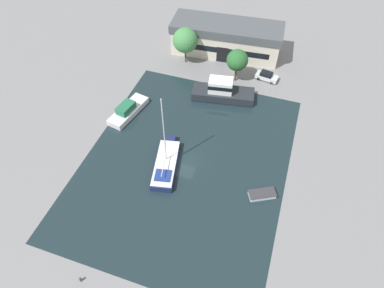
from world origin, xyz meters
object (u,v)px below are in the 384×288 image
(quay_tree_near_building, at_px, (237,60))
(parked_car, at_px, (267,76))
(motor_cruiser, at_px, (222,91))
(small_dinghy, at_px, (262,194))
(warehouse_building, at_px, (226,38))
(quay_tree_by_water, at_px, (185,40))
(sailboat_moored, at_px, (166,164))
(cabin_boat, at_px, (128,110))

(quay_tree_near_building, relative_size, parked_car, 1.47)
(motor_cruiser, distance_m, small_dinghy, 21.31)
(motor_cruiser, bearing_deg, small_dinghy, -158.93)
(motor_cruiser, height_order, small_dinghy, motor_cruiser)
(warehouse_building, distance_m, motor_cruiser, 14.48)
(quay_tree_by_water, height_order, small_dinghy, quay_tree_by_water)
(quay_tree_by_water, bearing_deg, sailboat_moored, -76.93)
(quay_tree_by_water, xyz_separation_m, parked_car, (16.39, -0.50, -4.06))
(parked_car, relative_size, small_dinghy, 1.06)
(quay_tree_by_water, bearing_deg, motor_cruiser, -39.82)
(small_dinghy, bearing_deg, sailboat_moored, -120.14)
(parked_car, height_order, small_dinghy, parked_car)
(warehouse_building, distance_m, quay_tree_near_building, 9.49)
(parked_car, distance_m, sailboat_moored, 27.43)
(motor_cruiser, height_order, cabin_boat, motor_cruiser)
(quay_tree_near_building, height_order, sailboat_moored, sailboat_moored)
(quay_tree_near_building, relative_size, sailboat_moored, 0.50)
(parked_car, bearing_deg, quay_tree_near_building, -60.78)
(quay_tree_by_water, relative_size, parked_car, 1.66)
(motor_cruiser, relative_size, small_dinghy, 2.78)
(motor_cruiser, xyz_separation_m, small_dinghy, (10.83, -18.32, -1.02))
(parked_car, height_order, cabin_boat, cabin_boat)
(quay_tree_by_water, relative_size, small_dinghy, 1.76)
(parked_car, xyz_separation_m, cabin_boat, (-20.74, -16.85, 0.00))
(warehouse_building, xyz_separation_m, parked_car, (9.73, -6.39, -2.40))
(quay_tree_near_building, distance_m, sailboat_moored, 24.14)
(quay_tree_near_building, relative_size, small_dinghy, 1.57)
(warehouse_building, bearing_deg, small_dinghy, -71.38)
(parked_car, bearing_deg, cabin_boat, -41.85)
(small_dinghy, bearing_deg, parked_car, 161.33)
(warehouse_building, xyz_separation_m, quay_tree_near_building, (4.17, -8.43, 1.27))
(warehouse_building, distance_m, quay_tree_by_water, 9.05)
(quay_tree_near_building, distance_m, parked_car, 6.97)
(quay_tree_near_building, bearing_deg, warehouse_building, 116.31)
(quay_tree_near_building, height_order, small_dinghy, quay_tree_near_building)
(sailboat_moored, relative_size, small_dinghy, 3.14)
(quay_tree_near_building, relative_size, quay_tree_by_water, 0.89)
(warehouse_building, height_order, small_dinghy, warehouse_building)
(small_dinghy, bearing_deg, motor_cruiser, -177.28)
(warehouse_building, relative_size, quay_tree_by_water, 3.08)
(cabin_boat, bearing_deg, sailboat_moored, -28.08)
(quay_tree_near_building, bearing_deg, motor_cruiser, -100.80)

